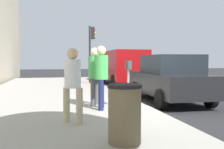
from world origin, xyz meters
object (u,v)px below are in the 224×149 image
traffic_signal (91,45)px  parked_sedan_near (169,78)px  parking_meter (128,74)px  pedestrian_bystander (73,80)px  trash_bin (125,114)px  pedestrian_at_meter (101,72)px  parked_van_far (122,65)px  parking_officer (95,71)px

traffic_signal → parked_sedan_near: bearing=-164.3°
parking_meter → pedestrian_bystander: pedestrian_bystander is taller
trash_bin → pedestrian_at_meter: bearing=-2.8°
parked_van_far → pedestrian_bystander: bearing=159.2°
pedestrian_at_meter → traffic_signal: size_ratio=0.51×
parking_meter → trash_bin: (-3.06, 0.96, -0.51)m
pedestrian_at_meter → parked_van_far: (8.54, -2.90, 0.01)m
parked_van_far → parked_sedan_near: bearing=180.0°
parking_officer → parked_van_far: size_ratio=0.35×
pedestrian_bystander → parked_sedan_near: pedestrian_bystander is taller
pedestrian_bystander → parked_sedan_near: (3.10, -3.81, -0.24)m
pedestrian_bystander → parked_van_far: (10.02, -3.81, 0.12)m
parking_officer → parked_van_far: bearing=93.7°
parked_sedan_near → traffic_signal: (7.01, 1.97, 1.68)m
pedestrian_at_meter → parked_van_far: size_ratio=0.35×
parking_meter → parking_officer: parking_officer is taller
parked_sedan_near → parked_van_far: parked_van_far is taller
parked_van_far → trash_bin: bearing=165.3°
pedestrian_at_meter → parking_meter: bearing=12.2°
pedestrian_at_meter → trash_bin: bearing=-80.0°
parked_sedan_near → trash_bin: parked_sedan_near is taller
parked_van_far → trash_bin: parked_van_far is taller
parking_meter → pedestrian_at_meter: 0.81m
parking_officer → parked_sedan_near: parking_officer is taller
parking_meter → trash_bin: bearing=162.6°
parking_officer → trash_bin: parking_officer is taller
parking_meter → parked_sedan_near: (1.63, -2.09, -0.27)m
parking_meter → pedestrian_bystander: 2.27m
parked_sedan_near → parked_van_far: (6.92, -0.00, 0.36)m
parking_meter → pedestrian_bystander: size_ratio=0.83×
trash_bin → traffic_signal: bearing=-5.3°
parked_van_far → trash_bin: 12.01m
parking_officer → traffic_signal: (8.00, -1.02, 1.35)m
pedestrian_at_meter → traffic_signal: traffic_signal is taller
parking_meter → pedestrian_at_meter: (0.01, 0.81, 0.08)m
parking_meter → trash_bin: size_ratio=1.40×
parking_meter → trash_bin: 3.24m
pedestrian_bystander → traffic_signal: size_ratio=0.47×
trash_bin → parked_van_far: bearing=-14.7°
pedestrian_at_meter → pedestrian_bystander: size_ratio=1.09×
parking_officer → trash_bin: (-3.69, 0.05, -0.57)m
pedestrian_bystander → traffic_signal: (10.11, -1.84, 1.44)m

